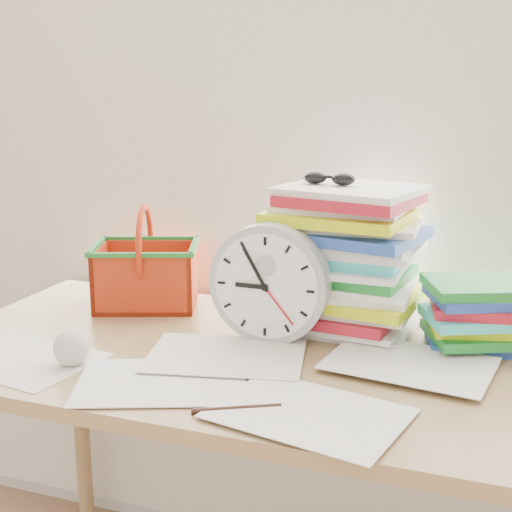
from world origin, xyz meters
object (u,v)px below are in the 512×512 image
at_px(desk, 258,388).
at_px(basket, 145,257).
at_px(book_stack, 477,316).
at_px(clock, 270,283).
at_px(paper_stack, 345,259).

distance_m(desk, basket, 0.47).
relative_size(desk, book_stack, 5.71).
xyz_separation_m(desk, clock, (-0.00, 0.08, 0.20)).
bearing_deg(desk, clock, 92.58).
bearing_deg(paper_stack, basket, -179.40).
bearing_deg(paper_stack, desk, -119.89).
height_order(desk, basket, basket).
xyz_separation_m(desk, book_stack, (0.42, 0.19, 0.15)).
bearing_deg(book_stack, clock, -165.84).
bearing_deg(clock, paper_stack, 47.12).
xyz_separation_m(desk, paper_stack, (0.13, 0.22, 0.24)).
distance_m(clock, book_stack, 0.44).
bearing_deg(paper_stack, book_stack, -6.71).
distance_m(paper_stack, book_stack, 0.30).
bearing_deg(desk, book_stack, 24.06).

